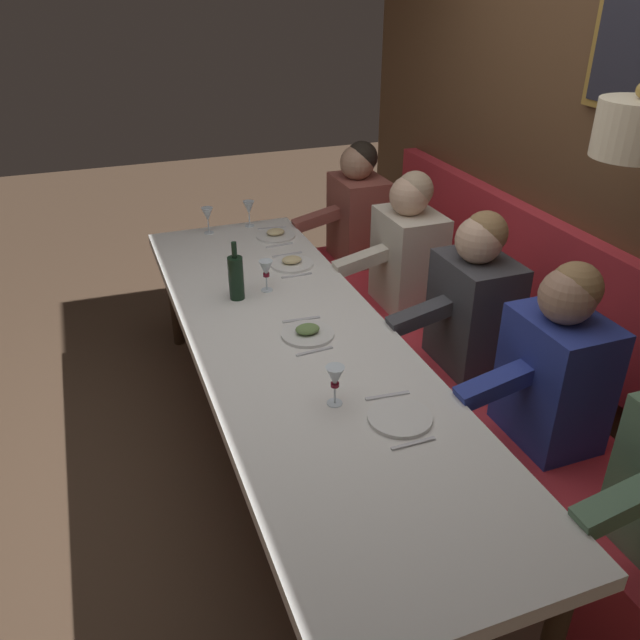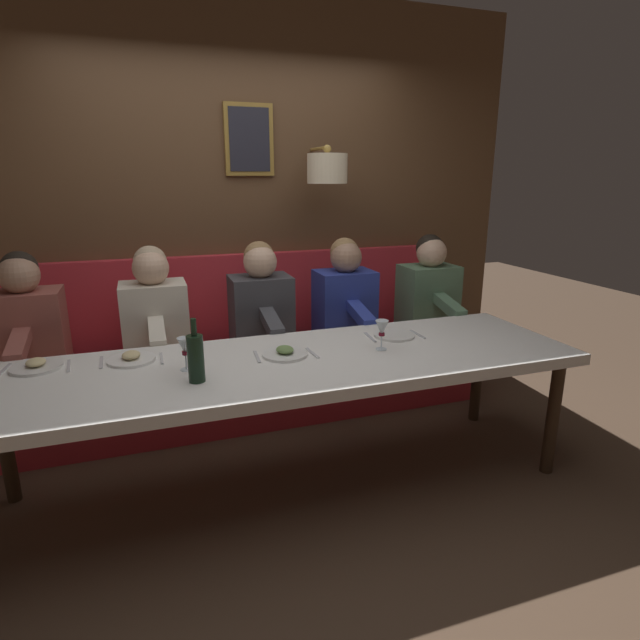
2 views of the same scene
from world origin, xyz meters
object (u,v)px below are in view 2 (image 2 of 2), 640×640
(diner_near, at_px, (345,298))
(wine_bottle, at_px, (196,357))
(diner_farthest, at_px, (27,324))
(wine_glass_0, at_px, (185,347))
(diner_far, at_px, (155,314))
(dining_table, at_px, (291,370))
(wine_glass_3, at_px, (382,329))
(diner_middle, at_px, (261,305))
(diner_nearest, at_px, (428,291))

(diner_near, height_order, wine_bottle, diner_near)
(diner_farthest, bearing_deg, wine_glass_0, -136.10)
(diner_farthest, bearing_deg, diner_far, -90.00)
(diner_farthest, bearing_deg, wine_bottle, -139.92)
(wine_bottle, bearing_deg, diner_farthest, 40.08)
(dining_table, bearing_deg, diner_near, -36.51)
(wine_glass_3, relative_size, wine_bottle, 0.55)
(dining_table, xyz_separation_m, diner_middle, (0.88, -0.05, 0.13))
(diner_middle, bearing_deg, wine_glass_3, -152.71)
(dining_table, bearing_deg, wine_glass_0, 87.85)
(diner_near, height_order, diner_farthest, same)
(diner_middle, bearing_deg, wine_bottle, 152.51)
(diner_near, relative_size, wine_glass_0, 4.82)
(diner_far, relative_size, wine_glass_0, 4.82)
(dining_table, distance_m, wine_bottle, 0.54)
(dining_table, xyz_separation_m, diner_farthest, (0.88, 1.35, 0.13))
(diner_farthest, xyz_separation_m, wine_glass_3, (-0.90, -1.86, 0.04))
(diner_near, bearing_deg, diner_farthest, 90.00)
(diner_near, height_order, diner_middle, same)
(wine_glass_3, bearing_deg, diner_farthest, 64.28)
(wine_glass_0, bearing_deg, dining_table, -92.15)
(dining_table, height_order, wine_bottle, wine_bottle)
(wine_bottle, bearing_deg, dining_table, -73.54)
(diner_near, distance_m, wine_glass_3, 0.91)
(wine_glass_0, bearing_deg, diner_nearest, -65.01)
(diner_near, height_order, wine_glass_3, diner_near)
(dining_table, xyz_separation_m, wine_bottle, (-0.14, 0.49, 0.17))
(wine_bottle, bearing_deg, diner_far, 8.29)
(diner_far, relative_size, wine_bottle, 2.64)
(dining_table, bearing_deg, wine_glass_3, -91.54)
(wine_glass_3, bearing_deg, diner_far, 51.98)
(diner_nearest, height_order, wine_glass_0, diner_nearest)
(diner_farthest, bearing_deg, diner_near, -90.00)
(wine_glass_0, xyz_separation_m, wine_bottle, (-0.16, -0.03, 0.00))
(diner_far, bearing_deg, dining_table, -144.17)
(dining_table, height_order, diner_near, diner_near)
(diner_middle, xyz_separation_m, diner_far, (0.00, 0.68, 0.00))
(diner_middle, xyz_separation_m, wine_bottle, (-1.03, 0.53, 0.04))
(dining_table, distance_m, diner_near, 1.11)
(wine_glass_0, bearing_deg, wine_bottle, -168.45)
(diner_nearest, height_order, diner_farthest, same)
(diner_middle, height_order, diner_far, same)
(wine_glass_0, distance_m, wine_bottle, 0.17)
(diner_nearest, height_order, diner_middle, same)
(diner_far, relative_size, diner_farthest, 1.00)
(dining_table, relative_size, wine_glass_0, 18.63)
(diner_nearest, xyz_separation_m, wine_glass_3, (-0.90, 0.82, 0.04))
(diner_middle, xyz_separation_m, wine_glass_0, (-0.86, 0.57, 0.04))
(wine_glass_3, distance_m, wine_bottle, 1.00)
(diner_middle, distance_m, diner_farthest, 1.40)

